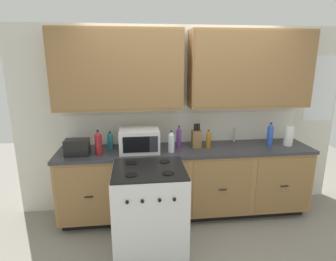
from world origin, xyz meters
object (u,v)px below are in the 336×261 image
knife_block (196,138)px  bottle_violet (179,137)px  bottle_teal (110,140)px  microwave (139,140)px  toaster (77,147)px  bottle_blue (270,134)px  paper_towel_roll (289,136)px  stove_range (150,209)px  bottle_red (98,143)px  bottle_clear (171,142)px  bottle_amber (208,139)px

knife_block → bottle_violet: size_ratio=1.08×
bottle_teal → microwave: bearing=-20.2°
toaster → knife_block: knife_block is taller
toaster → bottle_blue: bearing=2.5°
paper_towel_roll → bottle_blue: bottle_blue is taller
knife_block → bottle_violet: (-0.23, -0.01, 0.03)m
bottle_blue → bottle_violet: size_ratio=1.05×
knife_block → bottle_blue: size_ratio=1.02×
bottle_blue → stove_range: bearing=-158.3°
microwave → bottle_violet: bottle_violet is taller
microwave → bottle_teal: microwave is taller
bottle_blue → bottle_red: bottle_blue is taller
toaster → paper_towel_roll: bearing=1.4°
bottle_clear → bottle_amber: bottle_clear is taller
stove_range → knife_block: bearing=46.4°
microwave → bottle_amber: (0.87, 0.03, -0.02)m
bottle_violet → microwave: bearing=-171.2°
toaster → bottle_amber: 1.61m
paper_towel_roll → bottle_clear: (-1.56, -0.09, 0.00)m
paper_towel_roll → bottle_amber: bearing=179.1°
bottle_clear → bottle_red: (-0.87, 0.01, 0.02)m
bottle_violet → toaster: bearing=-173.8°
bottle_violet → paper_towel_roll: bearing=-2.7°
bottle_clear → bottle_blue: bearing=5.7°
bottle_blue → bottle_clear: bearing=-174.3°
bottle_violet → stove_range: bearing=-121.9°
bottle_violet → bottle_clear: bearing=-126.5°
paper_towel_roll → bottle_red: bearing=-178.2°
bottle_red → bottle_violet: 0.99m
stove_range → bottle_amber: size_ratio=4.02×
toaster → stove_range: bearing=-33.4°
toaster → bottle_red: bottle_red is taller
bottle_amber → bottle_blue: (0.83, 0.02, 0.03)m
stove_range → knife_block: knife_block is taller
knife_block → bottle_blue: bearing=-2.0°
bottle_clear → bottle_red: bottle_red is taller
bottle_clear → bottle_amber: bearing=12.6°
paper_towel_roll → bottle_clear: size_ratio=0.97×
bottle_clear → bottle_red: size_ratio=0.89×
paper_towel_roll → bottle_amber: size_ratio=1.10×
bottle_teal → bottle_violet: 0.87m
bottle_teal → knife_block: bearing=-2.6°
bottle_red → knife_block: bearing=7.2°
toaster → bottle_amber: bearing=3.0°
knife_block → bottle_red: (-1.21, -0.15, 0.03)m
stove_range → bottle_red: bottle_red is taller
stove_range → toaster: toaster is taller
stove_range → bottle_red: 0.98m
paper_towel_roll → bottle_red: 2.43m
toaster → knife_block: 1.47m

